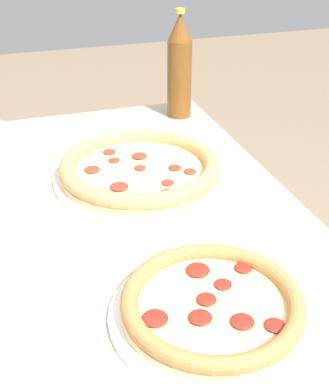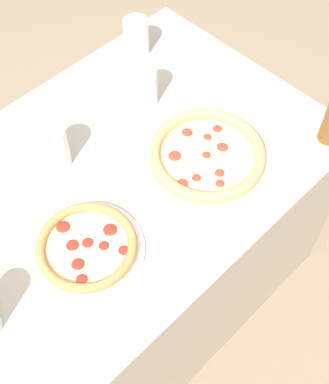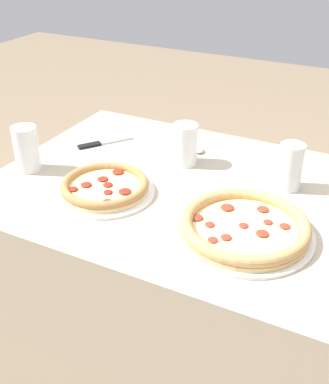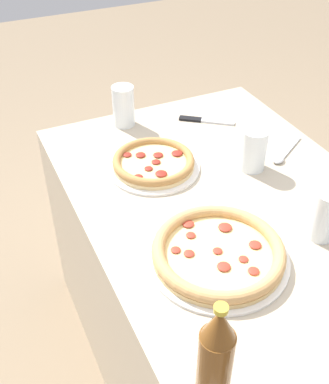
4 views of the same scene
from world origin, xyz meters
name	(u,v)px [view 1 (image 1 of 4)]	position (x,y,z in m)	size (l,w,h in m)	color
pizza_veggie	(140,169)	(0.19, -0.14, 0.75)	(0.34, 0.34, 0.04)	white
pizza_margherita	(212,306)	(-0.22, -0.13, 0.74)	(0.27, 0.27, 0.04)	white
beer_bottle	(180,67)	(0.48, -0.33, 0.85)	(0.06, 0.06, 0.26)	brown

